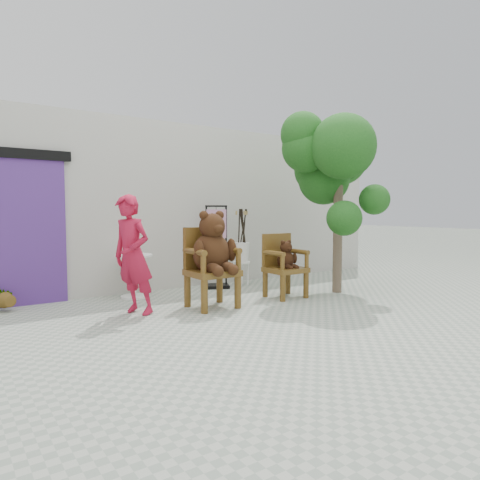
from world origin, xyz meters
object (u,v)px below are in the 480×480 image
(person, at_px, (133,256))
(stool_bucket, at_px, (242,252))
(cafe_table, at_px, (134,271))
(display_stand, at_px, (216,256))
(tree, at_px, (332,159))
(chair_big, at_px, (212,253))
(chair_small, at_px, (284,261))

(person, distance_m, stool_bucket, 2.77)
(cafe_table, bearing_deg, person, -110.67)
(display_stand, bearing_deg, tree, -20.41)
(person, bearing_deg, display_stand, 93.44)
(chair_big, distance_m, chair_small, 1.38)
(chair_big, height_order, display_stand, display_stand)
(cafe_table, distance_m, tree, 3.83)
(stool_bucket, distance_m, tree, 2.35)
(cafe_table, height_order, display_stand, display_stand)
(chair_big, relative_size, display_stand, 0.94)
(chair_small, bearing_deg, display_stand, 109.99)
(chair_big, relative_size, tree, 0.46)
(chair_big, bearing_deg, chair_small, -0.45)
(chair_small, bearing_deg, chair_big, 179.55)
(stool_bucket, bearing_deg, display_stand, 175.91)
(chair_big, bearing_deg, person, 170.87)
(chair_big, bearing_deg, tree, -3.08)
(stool_bucket, bearing_deg, cafe_table, 178.37)
(chair_small, distance_m, display_stand, 1.41)
(cafe_table, bearing_deg, stool_bucket, -1.63)
(chair_big, relative_size, cafe_table, 2.01)
(chair_small, bearing_deg, person, 175.61)
(person, bearing_deg, chair_big, 54.68)
(cafe_table, distance_m, display_stand, 1.57)
(chair_small, relative_size, tree, 0.34)
(chair_small, bearing_deg, cafe_table, 146.59)
(display_stand, bearing_deg, chair_small, -45.58)
(chair_big, relative_size, stool_bucket, 0.97)
(stool_bucket, relative_size, tree, 0.47)
(chair_big, height_order, tree, tree)
(chair_big, height_order, cafe_table, chair_big)
(chair_small, relative_size, stool_bucket, 0.71)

